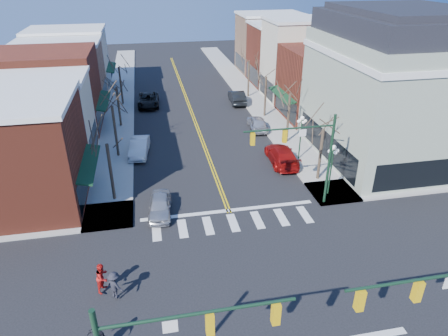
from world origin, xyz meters
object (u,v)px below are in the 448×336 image
car_left_near (160,206)px  car_right_mid (257,123)px  car_left_mid (139,147)px  victorian_corner (395,87)px  pedestrian_dark_b (115,285)px  lamppost_corner (332,162)px  pedestrian_red_b (103,277)px  car_left_far (148,100)px  lamppost_midblock (301,130)px  car_right_near (282,155)px  car_right_far (237,97)px

car_left_near → car_right_mid: (11.41, 14.76, 0.08)m
car_left_near → car_left_mid: size_ratio=0.87×
victorian_corner → car_left_near: size_ratio=3.54×
pedestrian_dark_b → lamppost_corner: bearing=-113.2°
pedestrian_red_b → car_right_mid: bearing=-9.5°
car_left_near → car_left_far: size_ratio=0.72×
victorian_corner → car_left_mid: bearing=168.7°
lamppost_corner → car_left_near: (-13.21, -0.13, -2.28)m
lamppost_midblock → car_right_mid: lamppost_midblock is taller
lamppost_corner → car_right_near: size_ratio=0.78×
victorian_corner → pedestrian_red_b: size_ratio=7.91×
lamppost_midblock → pedestrian_dark_b: (-16.03, -14.62, -1.96)m
car_right_mid → car_right_far: size_ratio=0.89×
car_right_near → pedestrian_red_b: bearing=45.5°
pedestrian_red_b → pedestrian_dark_b: size_ratio=1.06×
car_left_mid → car_left_far: 14.83m
pedestrian_red_b → pedestrian_dark_b: 0.97m
victorian_corner → lamppost_corner: (-8.30, -6.00, -3.70)m
pedestrian_dark_b → car_left_far: bearing=-54.7°
victorian_corner → pedestrian_red_b: (-25.00, -13.43, -5.61)m
lamppost_corner → car_right_mid: (-1.80, 14.63, -2.20)m
car_left_near → pedestrian_dark_b: pedestrian_dark_b is taller
car_right_far → pedestrian_dark_b: size_ratio=2.96×
car_left_near → pedestrian_dark_b: 8.48m
lamppost_midblock → car_left_far: bearing=125.2°
car_left_mid → pedestrian_dark_b: (-1.43, -18.68, 0.24)m
lamppost_corner → car_right_near: 6.77m
car_left_near → car_left_far: (-0.10, 25.46, 0.09)m
car_left_mid → car_left_far: (1.29, 14.78, 0.01)m
car_left_mid → pedestrian_red_b: (-2.10, -17.99, 0.29)m
victorian_corner → lamppost_corner: victorian_corner is taller
car_right_far → lamppost_midblock: bearing=99.1°
lamppost_midblock → car_right_mid: (-1.80, 8.13, -2.20)m
car_left_near → pedestrian_dark_b: (-2.82, -7.99, 0.31)m
lamppost_corner → car_left_near: size_ratio=1.07×
car_left_far → car_right_far: car_right_far is taller
car_left_far → car_right_mid: 15.72m
lamppost_corner → car_left_far: bearing=117.7°
car_right_near → pedestrian_dark_b: bearing=48.3°
lamppost_midblock → pedestrian_red_b: lamppost_midblock is taller
car_left_mid → car_right_far: 18.64m
car_left_far → pedestrian_dark_b: (-2.72, -33.46, 0.22)m
lamppost_midblock → car_left_mid: 15.31m
car_left_near → car_right_far: car_right_far is taller
car_left_mid → pedestrian_dark_b: 18.74m
pedestrian_dark_b → car_right_near: bearing=-95.0°
car_right_near → car_left_far: bearing=-55.9°
car_right_far → pedestrian_red_b: bearing=67.9°
lamppost_corner → lamppost_midblock: 6.50m
car_left_far → victorian_corner: bearing=-39.3°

